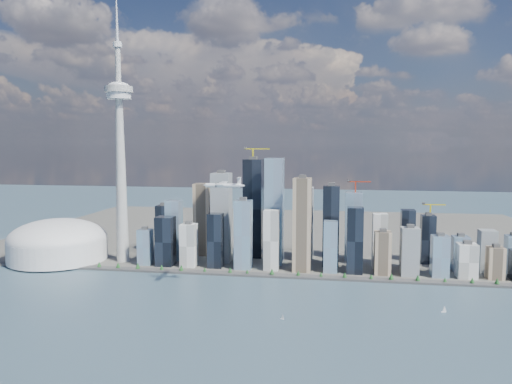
% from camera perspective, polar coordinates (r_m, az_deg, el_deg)
% --- Properties ---
extents(ground, '(4000.00, 4000.00, 0.00)m').
position_cam_1_polar(ground, '(709.90, -2.55, -14.85)').
color(ground, '#35505E').
rests_on(ground, ground).
extents(seawall, '(1100.00, 22.00, 4.00)m').
position_cam_1_polar(seawall, '(943.74, 0.60, -9.47)').
color(seawall, '#383838').
rests_on(seawall, ground).
extents(land, '(1400.00, 900.00, 3.00)m').
position_cam_1_polar(land, '(1379.76, 3.42, -4.64)').
color(land, '#4C4C47').
rests_on(land, ground).
extents(shoreline_trees, '(960.53, 7.20, 8.80)m').
position_cam_1_polar(shoreline_trees, '(941.99, 0.60, -9.08)').
color(shoreline_trees, '#3F2D1E').
rests_on(shoreline_trees, seawall).
extents(skyscraper_cluster, '(736.00, 142.00, 236.25)m').
position_cam_1_polar(skyscraper_cluster, '(1005.83, 4.72, -4.41)').
color(skyscraper_cluster, black).
rests_on(skyscraper_cluster, land).
extents(needle_tower, '(56.00, 56.00, 550.50)m').
position_cam_1_polar(needle_tower, '(1055.26, -15.26, 4.79)').
color(needle_tower, '#9B9B96').
rests_on(needle_tower, land).
extents(dome_stadium, '(200.00, 200.00, 86.00)m').
position_cam_1_polar(dome_stadium, '(1131.52, -21.70, -5.38)').
color(dome_stadium, silver).
rests_on(dome_stadium, land).
extents(airplane, '(67.79, 59.85, 16.57)m').
position_cam_1_polar(airplane, '(799.40, -3.73, 0.82)').
color(airplane, silver).
rests_on(airplane, ground).
extents(sailboat_west, '(6.36, 3.90, 9.09)m').
position_cam_1_polar(sailboat_west, '(726.96, 3.04, -14.10)').
color(sailboat_west, white).
rests_on(sailboat_west, ground).
extents(sailboat_east, '(7.76, 2.59, 10.74)m').
position_cam_1_polar(sailboat_east, '(802.31, 20.70, -12.51)').
color(sailboat_east, white).
rests_on(sailboat_east, ground).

